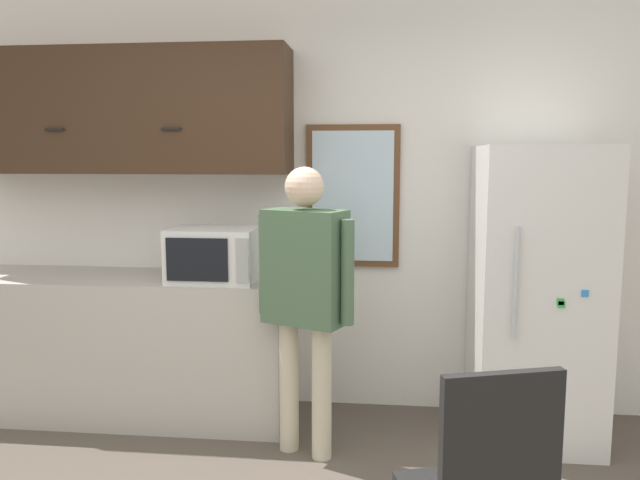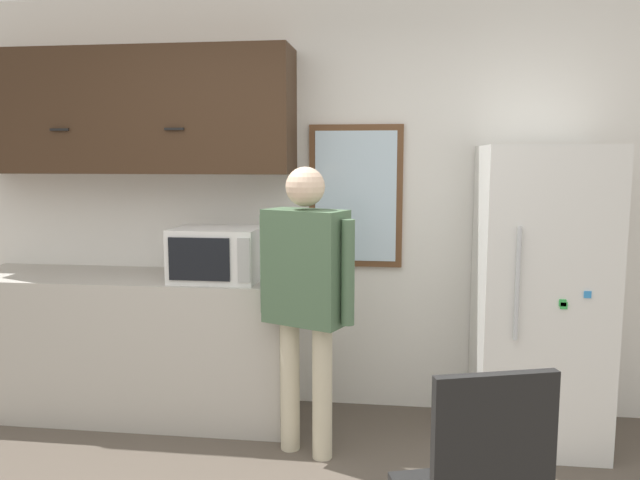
# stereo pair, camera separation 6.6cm
# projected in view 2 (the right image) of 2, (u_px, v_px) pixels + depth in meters

# --- Properties ---
(back_wall) EXTENTS (6.00, 0.06, 2.70)m
(back_wall) POSITION_uv_depth(u_px,v_px,m) (312.00, 204.00, 4.12)
(back_wall) COLOR white
(back_wall) RESTS_ON ground_plane
(counter) EXTENTS (2.11, 0.64, 0.91)m
(counter) POSITION_uv_depth(u_px,v_px,m) (130.00, 344.00, 4.04)
(counter) COLOR #BCB7AD
(counter) RESTS_ON ground_plane
(upper_cabinets) EXTENTS (2.11, 0.39, 0.78)m
(upper_cabinets) POSITION_uv_depth(u_px,v_px,m) (129.00, 112.00, 3.97)
(upper_cabinets) COLOR #3D2819
(microwave) EXTENTS (0.52, 0.42, 0.32)m
(microwave) POSITION_uv_depth(u_px,v_px,m) (217.00, 254.00, 3.80)
(microwave) COLOR white
(microwave) RESTS_ON counter
(person) EXTENTS (0.55, 0.38, 1.61)m
(person) POSITION_uv_depth(u_px,v_px,m) (306.00, 283.00, 3.40)
(person) COLOR beige
(person) RESTS_ON ground_plane
(refrigerator) EXTENTS (0.70, 0.73, 1.73)m
(refrigerator) POSITION_uv_depth(u_px,v_px,m) (539.00, 295.00, 3.62)
(refrigerator) COLOR white
(refrigerator) RESTS_ON ground_plane
(window) EXTENTS (0.60, 0.05, 0.92)m
(window) POSITION_uv_depth(u_px,v_px,m) (356.00, 196.00, 4.03)
(window) COLOR brown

